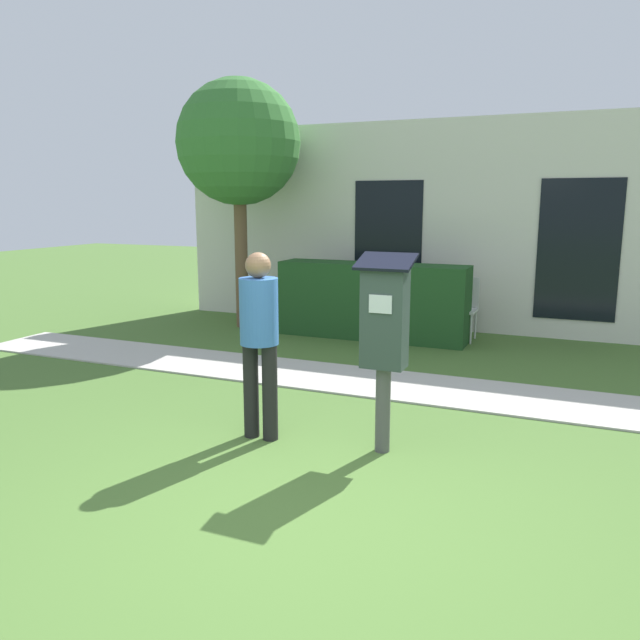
{
  "coord_description": "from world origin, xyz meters",
  "views": [
    {
      "loc": [
        1.5,
        -3.28,
        1.99
      ],
      "look_at": [
        -0.42,
        1.22,
        1.05
      ],
      "focal_mm": 35.0,
      "sensor_mm": 36.0,
      "label": 1
    }
  ],
  "objects": [
    {
      "name": "person_standing",
      "position": [
        -0.94,
        1.16,
        0.93
      ],
      "size": [
        0.32,
        0.32,
        1.58
      ],
      "rotation": [
        0.0,
        0.0,
        -0.44
      ],
      "color": "black",
      "rests_on": "ground"
    },
    {
      "name": "building_facade",
      "position": [
        0.0,
        6.4,
        1.6
      ],
      "size": [
        10.0,
        0.26,
        3.2
      ],
      "color": "silver",
      "rests_on": "ground"
    },
    {
      "name": "hedge_row",
      "position": [
        -1.32,
        5.29,
        0.55
      ],
      "size": [
        2.77,
        0.6,
        1.1
      ],
      "color": "#1E471E",
      "rests_on": "ground"
    },
    {
      "name": "parking_meter",
      "position": [
        0.1,
        1.29,
        1.02
      ],
      "size": [
        0.44,
        0.31,
        1.59
      ],
      "color": "#4C4C4C",
      "rests_on": "ground"
    },
    {
      "name": "tree",
      "position": [
        -3.5,
        5.28,
        2.84
      ],
      "size": [
        1.9,
        1.9,
        3.82
      ],
      "color": "brown",
      "rests_on": "ground"
    },
    {
      "name": "outdoor_chair_middle",
      "position": [
        -0.1,
        5.72,
        0.53
      ],
      "size": [
        0.44,
        0.44,
        0.9
      ],
      "rotation": [
        0.0,
        0.0,
        -0.17
      ],
      "color": "silver",
      "rests_on": "ground"
    },
    {
      "name": "ground_plane",
      "position": [
        0.0,
        0.0,
        0.0
      ],
      "size": [
        40.0,
        40.0,
        0.0
      ],
      "primitive_type": "plane",
      "color": "#476B2D"
    },
    {
      "name": "sidewalk",
      "position": [
        0.0,
        3.08,
        0.01
      ],
      "size": [
        12.0,
        1.1,
        0.02
      ],
      "color": "#B7B2A8",
      "rests_on": "ground"
    },
    {
      "name": "outdoor_chair_left",
      "position": [
        -1.37,
        5.7,
        0.53
      ],
      "size": [
        0.44,
        0.44,
        0.9
      ],
      "rotation": [
        0.0,
        0.0,
        -0.19
      ],
      "color": "silver",
      "rests_on": "ground"
    }
  ]
}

